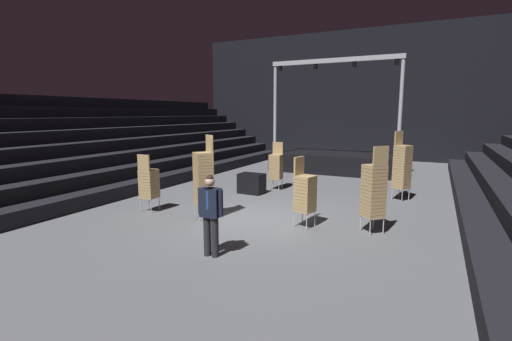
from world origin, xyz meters
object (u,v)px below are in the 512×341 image
(man_with_tie, at_px, (210,211))
(equipment_road_case, at_px, (252,183))
(chair_stack_front_right, at_px, (402,166))
(chair_stack_mid_centre, at_px, (276,166))
(chair_stack_mid_right, at_px, (149,183))
(stage_riser, at_px, (338,160))
(chair_stack_rear_left, at_px, (204,178))
(chair_stack_mid_left, at_px, (374,190))
(chair_stack_front_left, at_px, (305,192))

(man_with_tie, distance_m, equipment_road_case, 5.96)
(chair_stack_front_right, bearing_deg, chair_stack_mid_centre, -57.73)
(chair_stack_mid_right, bearing_deg, stage_riser, 68.57)
(chair_stack_mid_centre, bearing_deg, equipment_road_case, 60.80)
(chair_stack_rear_left, bearing_deg, stage_riser, -63.06)
(stage_riser, relative_size, equipment_road_case, 6.97)
(chair_stack_rear_left, xyz_separation_m, equipment_road_case, (-0.29, 3.44, -0.79))
(chair_stack_mid_right, height_order, chair_stack_mid_centre, chair_stack_mid_centre)
(chair_stack_mid_right, distance_m, chair_stack_mid_centre, 5.03)
(chair_stack_front_right, xyz_separation_m, chair_stack_mid_left, (-0.31, -3.92, -0.08))
(man_with_tie, bearing_deg, equipment_road_case, -73.68)
(stage_riser, relative_size, chair_stack_mid_centre, 3.49)
(chair_stack_mid_right, bearing_deg, man_with_tie, -34.23)
(chair_stack_mid_left, relative_size, chair_stack_rear_left, 0.93)
(chair_stack_rear_left, bearing_deg, chair_stack_mid_left, -135.17)
(chair_stack_mid_left, height_order, equipment_road_case, chair_stack_mid_left)
(chair_stack_mid_centre, distance_m, equipment_road_case, 1.29)
(stage_riser, xyz_separation_m, chair_stack_mid_centre, (-1.06, -5.34, 0.35))
(man_with_tie, bearing_deg, chair_stack_front_left, -114.10)
(man_with_tie, bearing_deg, chair_stack_mid_right, -33.36)
(chair_stack_front_right, bearing_deg, chair_stack_rear_left, -15.30)
(man_with_tie, relative_size, chair_stack_front_left, 0.94)
(chair_stack_mid_left, height_order, chair_stack_rear_left, chair_stack_rear_left)
(chair_stack_mid_centre, height_order, chair_stack_rear_left, chair_stack_rear_left)
(chair_stack_front_right, height_order, chair_stack_rear_left, same)
(chair_stack_front_left, height_order, chair_stack_mid_centre, same)
(chair_stack_mid_left, xyz_separation_m, equipment_road_case, (-4.64, 2.63, -0.71))
(chair_stack_rear_left, bearing_deg, chair_stack_mid_centre, -58.47)
(chair_stack_front_right, bearing_deg, stage_riser, -117.19)
(stage_riser, xyz_separation_m, chair_stack_front_left, (1.43, -9.29, 0.35))
(chair_stack_rear_left, distance_m, equipment_road_case, 3.54)
(chair_stack_front_left, bearing_deg, equipment_road_case, -119.49)
(stage_riser, height_order, man_with_tie, stage_riser)
(stage_riser, height_order, chair_stack_mid_right, stage_riser)
(chair_stack_mid_right, bearing_deg, chair_stack_rear_left, -1.59)
(stage_riser, distance_m, equipment_road_case, 6.58)
(chair_stack_front_left, xyz_separation_m, chair_stack_mid_left, (1.64, 0.27, 0.17))
(stage_riser, relative_size, chair_stack_mid_left, 2.94)
(stage_riser, height_order, equipment_road_case, stage_riser)
(stage_riser, distance_m, chair_stack_front_left, 9.41)
(stage_riser, height_order, chair_stack_mid_left, stage_riser)
(chair_stack_front_left, distance_m, chair_stack_mid_left, 1.67)
(chair_stack_mid_right, bearing_deg, equipment_road_case, 61.64)
(man_with_tie, distance_m, chair_stack_front_right, 7.52)
(chair_stack_front_left, distance_m, chair_stack_front_right, 4.62)
(chair_stack_front_right, relative_size, chair_stack_mid_left, 1.08)
(chair_stack_mid_left, bearing_deg, stage_riser, 62.84)
(man_with_tie, xyz_separation_m, chair_stack_front_left, (1.06, 2.71, -0.05))
(stage_riser, distance_m, chair_stack_mid_right, 10.40)
(chair_stack_front_left, distance_m, chair_stack_mid_right, 4.65)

